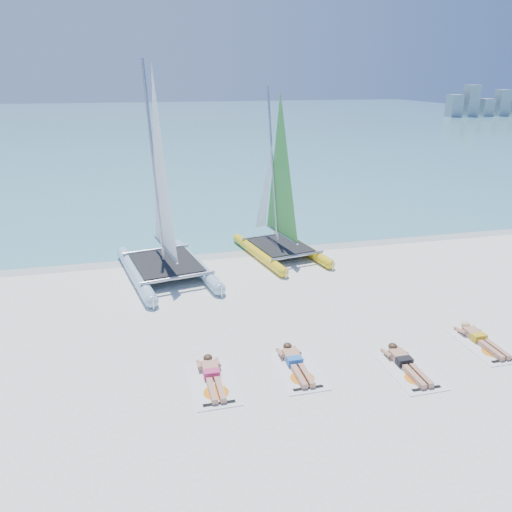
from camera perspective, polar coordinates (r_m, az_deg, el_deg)
The scene contains 14 objects.
ground at distance 14.79m, azimuth 2.56°, elevation -6.34°, with size 140.00×140.00×0.00m, color white.
sea at distance 76.08m, azimuth -11.30°, elevation 14.73°, with size 140.00×115.00×0.01m, color #6BAAB3.
wet_sand_strip at distance 19.72m, azimuth -1.92°, elevation 0.58°, with size 140.00×1.40×0.01m, color beige.
distant_skyline at distance 94.39m, azimuth 24.68°, elevation 15.50°, with size 14.00×2.00×5.00m.
catamaran_blue at distance 17.09m, azimuth -10.70°, elevation 4.82°, with size 3.48×5.73×7.31m.
catamaran_yellow at distance 19.15m, azimuth 2.25°, elevation 6.25°, with size 3.04×5.14×6.38m.
towel_a at distance 11.64m, azimuth -4.88°, elevation -14.34°, with size 1.00×1.85×0.02m, color white.
sunbather_a at distance 11.74m, azimuth -5.05°, elevation -13.39°, with size 0.37×1.73×0.26m.
towel_b at distance 12.09m, azimuth 4.77°, elevation -12.88°, with size 1.00×1.85×0.02m, color white.
sunbather_b at distance 12.19m, azimuth 4.50°, elevation -11.98°, with size 0.37×1.73×0.26m.
towel_c at distance 12.57m, azimuth 17.07°, elevation -12.40°, with size 1.00×1.85×0.02m, color white.
sunbather_c at distance 12.65m, azimuth 16.68°, elevation -11.55°, with size 0.37×1.73×0.26m.
towel_d at distance 14.29m, azimuth 24.61°, elevation -9.28°, with size 1.00×1.85×0.02m, color white.
sunbather_d at distance 14.37m, azimuth 24.21°, elevation -8.55°, with size 0.37×1.73×0.26m.
Camera 1 is at (-3.81, -12.70, 6.57)m, focal length 35.00 mm.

